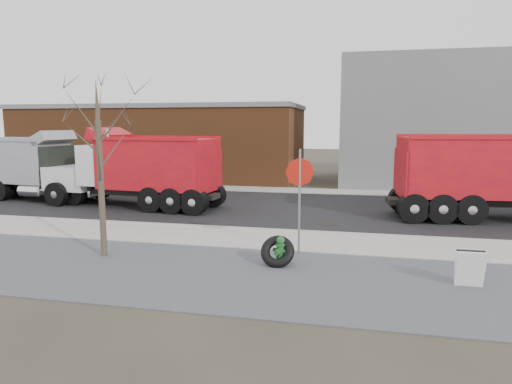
% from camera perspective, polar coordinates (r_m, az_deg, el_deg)
% --- Properties ---
extents(ground, '(120.00, 120.00, 0.00)m').
position_cam_1_polar(ground, '(15.47, -3.05, -6.08)').
color(ground, '#383328').
rests_on(ground, ground).
extents(gravel_verge, '(60.00, 5.00, 0.03)m').
position_cam_1_polar(gravel_verge, '(12.27, -7.48, -9.97)').
color(gravel_verge, slate).
rests_on(gravel_verge, ground).
extents(sidewalk, '(60.00, 2.50, 0.06)m').
position_cam_1_polar(sidewalk, '(15.70, -2.81, -5.75)').
color(sidewalk, '#9E9B93').
rests_on(sidewalk, ground).
extents(curb, '(60.00, 0.15, 0.11)m').
position_cam_1_polar(curb, '(16.92, -1.65, -4.62)').
color(curb, '#9E9B93').
rests_on(curb, ground).
extents(road, '(60.00, 9.40, 0.02)m').
position_cam_1_polar(road, '(21.47, 1.44, -1.95)').
color(road, black).
rests_on(road, ground).
extents(far_sidewalk, '(60.00, 2.00, 0.06)m').
position_cam_1_polar(far_sidewalk, '(27.01, 3.75, 0.22)').
color(far_sidewalk, '#9E9B93').
rests_on(far_sidewalk, ground).
extents(building_grey, '(12.00, 10.00, 8.00)m').
position_cam_1_polar(building_grey, '(32.81, 21.39, 8.07)').
color(building_grey, slate).
rests_on(building_grey, ground).
extents(building_brick, '(20.20, 8.20, 5.30)m').
position_cam_1_polar(building_brick, '(34.44, -11.66, 6.22)').
color(building_brick, brown).
rests_on(building_brick, ground).
extents(bare_tree, '(3.20, 3.20, 5.20)m').
position_cam_1_polar(bare_tree, '(13.88, -19.04, 5.59)').
color(bare_tree, '#382D23').
rests_on(bare_tree, ground).
extents(fire_hydrant, '(0.47, 0.46, 0.83)m').
position_cam_1_polar(fire_hydrant, '(12.72, 3.06, -7.52)').
color(fire_hydrant, '#296D31').
rests_on(fire_hydrant, ground).
extents(truck_tire, '(0.95, 0.76, 0.92)m').
position_cam_1_polar(truck_tire, '(12.65, 2.71, -7.45)').
color(truck_tire, black).
rests_on(truck_tire, ground).
extents(stop_sign, '(0.83, 0.28, 3.16)m').
position_cam_1_polar(stop_sign, '(13.54, 5.48, 0.99)').
color(stop_sign, gray).
rests_on(stop_sign, ground).
extents(sandwich_board, '(0.65, 0.41, 0.90)m').
position_cam_1_polar(sandwich_board, '(12.16, 25.14, -8.60)').
color(sandwich_board, white).
rests_on(sandwich_board, ground).
extents(dump_truck_red_a, '(9.65, 3.49, 3.83)m').
position_cam_1_polar(dump_truck_red_a, '(20.95, 28.38, 2.13)').
color(dump_truck_red_a, black).
rests_on(dump_truck_red_a, ground).
extents(dump_truck_red_b, '(8.85, 3.31, 3.69)m').
position_cam_1_polar(dump_truck_red_b, '(22.12, -14.64, 2.97)').
color(dump_truck_red_b, black).
rests_on(dump_truck_red_b, ground).
extents(dump_truck_grey, '(7.89, 3.06, 3.52)m').
position_cam_1_polar(dump_truck_grey, '(26.49, -26.21, 3.06)').
color(dump_truck_grey, black).
rests_on(dump_truck_grey, ground).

